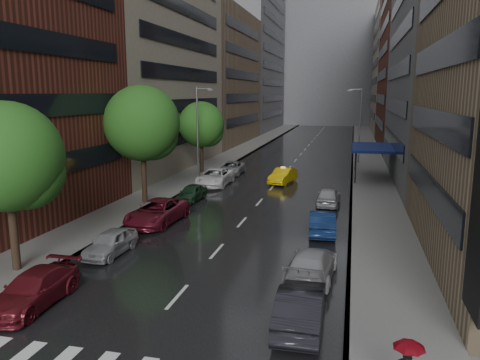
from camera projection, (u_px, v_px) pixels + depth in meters
ground at (135, 345)px, 16.16m from camera, size 220.00×220.00×0.00m
road at (299, 156)px, 63.93m from camera, size 14.00×140.00×0.01m
sidewalk_left at (235, 154)px, 65.99m from camera, size 4.00×140.00×0.15m
sidewalk_right at (367, 158)px, 61.84m from camera, size 4.00×140.00×0.15m
buildings_left at (212, 44)px, 72.84m from camera, size 8.00×108.00×38.00m
buildings_right at (417, 45)px, 64.10m from camera, size 8.05×109.10×36.00m
building_far at (329, 65)px, 125.95m from camera, size 40.00×14.00×32.00m
tree_near at (7, 157)px, 21.71m from camera, size 5.18×5.18×8.25m
tree_mid at (142, 123)px, 35.47m from camera, size 5.76×5.76×9.18m
tree_far at (201, 125)px, 49.29m from camera, size 4.83×4.83×7.70m
taxi at (283, 176)px, 44.81m from camera, size 2.39×4.65×1.46m
parked_cars_left at (183, 197)px, 35.72m from camera, size 2.97×37.03×1.59m
parked_cars_right at (317, 241)px, 25.13m from camera, size 2.40×23.97×1.56m
street_lamp_left at (198, 131)px, 45.70m from camera, size 1.74×0.22×9.00m
street_lamp_right at (359, 124)px, 56.47m from camera, size 1.74×0.22×9.00m
awning at (372, 148)px, 46.95m from camera, size 4.00×8.00×3.12m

